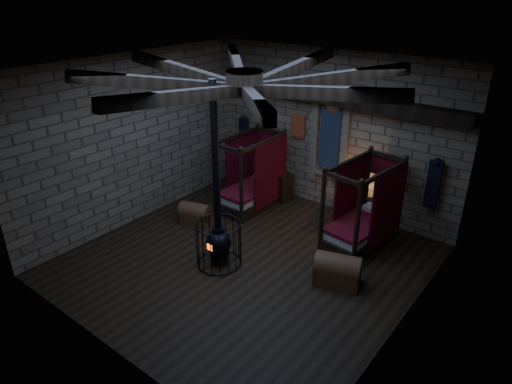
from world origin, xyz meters
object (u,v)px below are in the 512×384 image
Objects in this scene: bed_right at (362,224)px; trunk_right at (338,270)px; bed_left at (252,189)px; trunk_left at (195,214)px; stove at (219,240)px.

trunk_right is at bearing -72.62° from bed_right.
bed_right is at bearing 1.30° from bed_left.
stove is at bearing -45.78° from trunk_left.
stove reaches higher than trunk_right.
bed_right is 1.80m from trunk_right.
bed_left is 0.49× the size of stove.
stove reaches higher than bed_left.
bed_left is 1.79m from trunk_left.
trunk_left is at bearing -149.08° from bed_right.
bed_left is 2.97m from stove.
trunk_left is at bearing -106.90° from bed_left.
trunk_left is at bearing 153.55° from stove.
trunk_left is 0.21× the size of stove.
trunk_left is 0.82× the size of trunk_right.
bed_left is at bearing -172.84° from bed_right.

